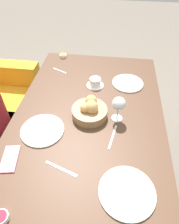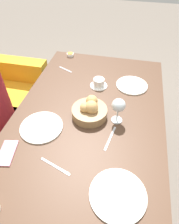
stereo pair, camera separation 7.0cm
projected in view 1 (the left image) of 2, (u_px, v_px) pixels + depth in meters
name	position (u px, v px, depth m)	size (l,w,h in m)	color
ground_plane	(89.00, 176.00, 1.68)	(10.00, 10.00, 0.00)	#6B6056
dining_table	(88.00, 127.00, 1.24)	(1.45, 0.89, 0.72)	#4C3323
bread_basket	(90.00, 110.00, 1.15)	(0.21, 0.21, 0.12)	#99754C
plate_near_left	(127.00, 192.00, 0.85)	(0.24, 0.24, 0.01)	silver
plate_near_right	(128.00, 83.00, 1.41)	(0.22, 0.22, 0.01)	silver
plate_far_center	(42.00, 130.00, 1.10)	(0.24, 0.24, 0.01)	silver
wine_glass	(119.00, 104.00, 1.09)	(0.08, 0.08, 0.16)	silver
coffee_cup	(95.00, 83.00, 1.38)	(0.12, 0.12, 0.06)	white
jam_bowl_berry	(1.00, 217.00, 0.77)	(0.06, 0.06, 0.03)	white
jam_bowl_honey	(63.00, 56.00, 1.67)	(0.06, 0.06, 0.03)	white
fork_silver	(61.00, 169.00, 0.93)	(0.06, 0.16, 0.00)	#B7B7BC
knife_silver	(113.00, 137.00, 1.07)	(0.17, 0.04, 0.00)	#B7B7BC
spoon_coffee	(60.00, 71.00, 1.53)	(0.07, 0.12, 0.00)	#B7B7BC
cell_phone	(10.00, 159.00, 0.97)	(0.16, 0.10, 0.01)	pink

